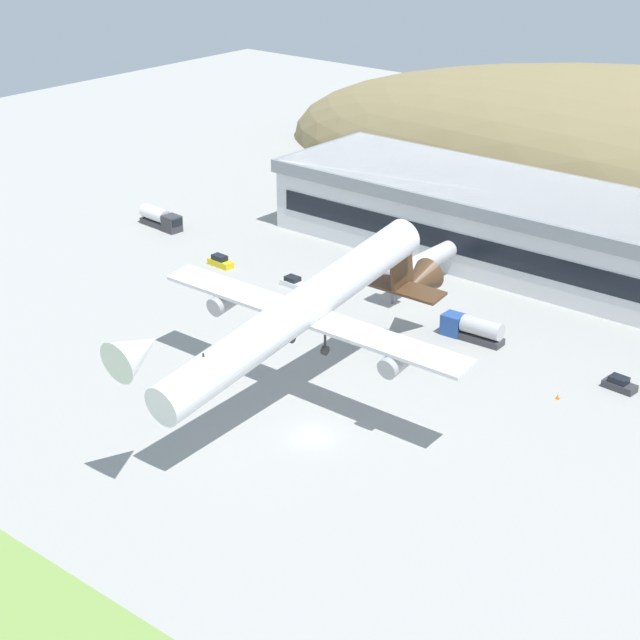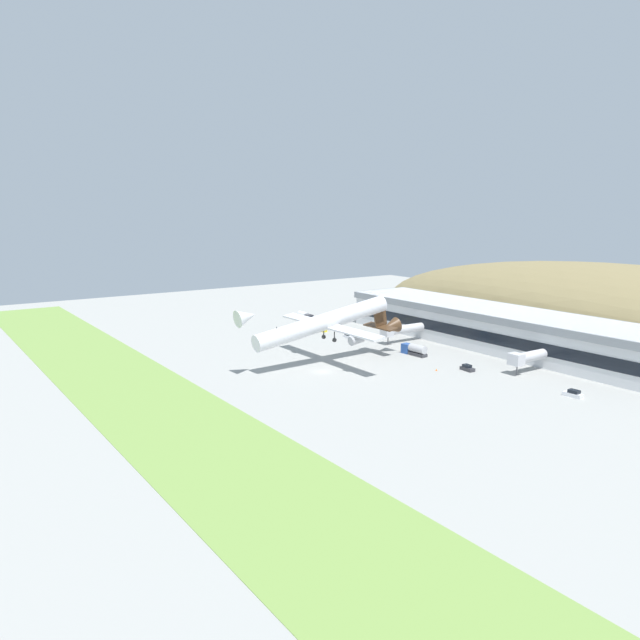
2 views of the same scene
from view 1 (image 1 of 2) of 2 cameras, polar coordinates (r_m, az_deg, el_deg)
name	(u,v)px [view 1 (image 1 of 2)]	position (r m, az deg, el deg)	size (l,w,h in m)	color
ground_plane	(313,438)	(113.76, -0.38, -6.29)	(330.52, 330.52, 0.00)	#9E9E99
terminal_building	(621,245)	(154.55, 15.77, 3.86)	(110.22, 23.18, 11.31)	silver
jetway_0	(415,266)	(148.60, 5.07, 2.89)	(3.38, 15.71, 5.43)	silver
cargo_airplane	(302,312)	(116.13, -0.96, 0.45)	(41.35, 51.12, 12.62)	silver
service_car_0	(293,282)	(151.45, -1.44, 2.02)	(3.76, 1.94, 1.45)	silver
service_car_1	(619,384)	(127.74, 15.68, -3.32)	(3.94, 2.05, 1.56)	#333338
service_car_2	(220,262)	(159.42, -5.34, 3.12)	(4.24, 1.83, 1.69)	gold
fuel_truck	(160,218)	(176.83, -8.52, 5.38)	(8.68, 2.92, 3.19)	#333338
box_truck	(473,329)	(136.09, 8.15, -0.47)	(8.43, 2.69, 3.13)	#264C99
traffic_cone_0	(558,396)	(124.12, 12.56, -4.00)	(0.52, 0.52, 0.58)	orange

